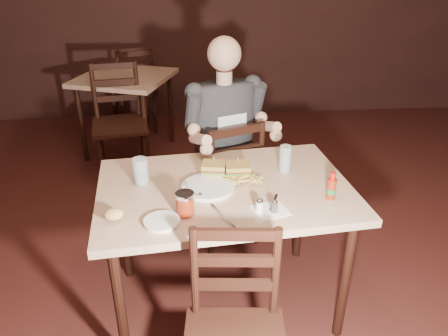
{
  "coord_description": "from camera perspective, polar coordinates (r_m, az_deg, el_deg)",
  "views": [
    {
      "loc": [
        -0.41,
        -1.59,
        1.86
      ],
      "look_at": [
        -0.24,
        0.37,
        0.85
      ],
      "focal_mm": 35.0,
      "sensor_mm": 36.0,
      "label": 1
    }
  ],
  "objects": [
    {
      "name": "side_plate",
      "position": [
        1.94,
        -8.11,
        -7.04
      ],
      "size": [
        0.17,
        0.17,
        0.01
      ],
      "primitive_type": "cylinder",
      "rotation": [
        0.0,
        0.0,
        0.1
      ],
      "color": "white",
      "rests_on": "main_table"
    },
    {
      "name": "pepper_shaker",
      "position": [
        2.0,
        6.58,
        -5.02
      ],
      "size": [
        0.04,
        0.04,
        0.06
      ],
      "primitive_type": null,
      "rotation": [
        0.0,
        0.0,
        0.1
      ],
      "color": "#38332D",
      "rests_on": "main_table"
    },
    {
      "name": "glass_right",
      "position": [
        2.35,
        7.99,
        1.21
      ],
      "size": [
        0.07,
        0.07,
        0.14
      ],
      "primitive_type": "cylinder",
      "rotation": [
        0.0,
        0.0,
        0.1
      ],
      "color": "silver",
      "rests_on": "main_table"
    },
    {
      "name": "sandwich_right",
      "position": [
        2.27,
        1.84,
        0.36
      ],
      "size": [
        0.13,
        0.11,
        0.11
      ],
      "primitive_type": null,
      "rotation": [
        0.0,
        0.0,
        -0.04
      ],
      "color": "gold",
      "rests_on": "dinner_plate"
    },
    {
      "name": "syrup_dispenser",
      "position": [
        1.97,
        -5.09,
        -4.66
      ],
      "size": [
        0.09,
        0.09,
        0.11
      ],
      "primitive_type": null,
      "rotation": [
        0.0,
        0.0,
        0.1
      ],
      "color": "maroon",
      "rests_on": "main_table"
    },
    {
      "name": "bg_table",
      "position": [
        4.3,
        -12.8,
        10.54
      ],
      "size": [
        1.02,
        1.02,
        0.77
      ],
      "rotation": [
        0.0,
        0.0,
        -0.33
      ],
      "color": "tan",
      "rests_on": "ground"
    },
    {
      "name": "dinner_plate",
      "position": [
        2.18,
        -2.08,
        -2.59
      ],
      "size": [
        0.28,
        0.28,
        0.01
      ],
      "primitive_type": "cylinder",
      "rotation": [
        0.0,
        0.0,
        0.1
      ],
      "color": "white",
      "rests_on": "main_table"
    },
    {
      "name": "napkin",
      "position": [
        2.02,
        6.11,
        -5.53
      ],
      "size": [
        0.18,
        0.18,
        0.0
      ],
      "primitive_type": "cube",
      "rotation": [
        0.0,
        0.0,
        0.3
      ],
      "color": "white",
      "rests_on": "main_table"
    },
    {
      "name": "hot_sauce",
      "position": [
        2.13,
        13.9,
        -2.24
      ],
      "size": [
        0.05,
        0.05,
        0.14
      ],
      "primitive_type": null,
      "rotation": [
        0.0,
        0.0,
        0.1
      ],
      "color": "maroon",
      "rests_on": "main_table"
    },
    {
      "name": "sandwich_left",
      "position": [
        2.28,
        -1.34,
        0.45
      ],
      "size": [
        0.14,
        0.12,
        0.1
      ],
      "primitive_type": null,
      "rotation": [
        0.0,
        0.0,
        -0.16
      ],
      "color": "gold",
      "rests_on": "dinner_plate"
    },
    {
      "name": "main_table",
      "position": [
        2.24,
        0.11,
        -4.13
      ],
      "size": [
        1.34,
        0.96,
        0.77
      ],
      "rotation": [
        0.0,
        0.0,
        0.1
      ],
      "color": "tan",
      "rests_on": "ground"
    },
    {
      "name": "fork",
      "position": [
        2.08,
        6.52,
        -4.51
      ],
      "size": [
        0.07,
        0.15,
        0.0
      ],
      "primitive_type": "cube",
      "rotation": [
        0.0,
        0.0,
        -0.38
      ],
      "color": "silver",
      "rests_on": "napkin"
    },
    {
      "name": "bg_chair_near",
      "position": [
        3.84,
        -13.46,
        5.46
      ],
      "size": [
        0.53,
        0.56,
        0.98
      ],
      "primitive_type": null,
      "rotation": [
        0.0,
        0.0,
        0.17
      ],
      "color": "black",
      "rests_on": "ground"
    },
    {
      "name": "ketchup_dollop",
      "position": [
        2.26,
        0.01,
        -1.04
      ],
      "size": [
        0.04,
        0.04,
        0.01
      ],
      "primitive_type": "ellipsoid",
      "rotation": [
        0.0,
        0.0,
        0.1
      ],
      "color": "maroon",
      "rests_on": "dinner_plate"
    },
    {
      "name": "diner",
      "position": [
        2.68,
        0.38,
        6.95
      ],
      "size": [
        0.65,
        0.58,
        0.93
      ],
      "primitive_type": null,
      "rotation": [
        0.0,
        0.0,
        0.37
      ],
      "color": "#2F2E33",
      "rests_on": "chair_far"
    },
    {
      "name": "bg_chair_far",
      "position": [
        4.88,
        -11.78,
        9.91
      ],
      "size": [
        0.56,
        0.58,
        0.92
      ],
      "primitive_type": null,
      "rotation": [
        0.0,
        0.0,
        3.49
      ],
      "color": "black",
      "rests_on": "ground"
    },
    {
      "name": "fries_pile",
      "position": [
        2.23,
        2.29,
        -1.1
      ],
      "size": [
        0.26,
        0.19,
        0.04
      ],
      "primitive_type": null,
      "rotation": [
        0.0,
        0.0,
        0.1
      ],
      "color": "#E3CB5A",
      "rests_on": "dinner_plate"
    },
    {
      "name": "knife",
      "position": [
        1.97,
        -0.18,
        -6.26
      ],
      "size": [
        0.1,
        0.21,
        0.01
      ],
      "primitive_type": "cube",
      "rotation": [
        0.0,
        0.0,
        0.42
      ],
      "color": "silver",
      "rests_on": "napkin"
    },
    {
      "name": "bread_roll",
      "position": [
        1.98,
        -14.22,
        -5.87
      ],
      "size": [
        0.09,
        0.08,
        0.05
      ],
      "primitive_type": "ellipsoid",
      "rotation": [
        0.0,
        0.0,
        0.1
      ],
      "color": "#D9B466",
      "rests_on": "side_plate"
    },
    {
      "name": "salt_shaker",
      "position": [
        2.0,
        4.65,
        -4.94
      ],
      "size": [
        0.04,
        0.04,
        0.06
      ],
      "primitive_type": null,
      "rotation": [
        0.0,
        0.0,
        0.1
      ],
      "color": "white",
      "rests_on": "main_table"
    },
    {
      "name": "glass_left",
      "position": [
        2.24,
        -10.83,
        -0.42
      ],
      "size": [
        0.08,
        0.08,
        0.14
      ],
      "primitive_type": "cylinder",
      "rotation": [
        0.0,
        0.0,
        0.1
      ],
      "color": "silver",
      "rests_on": "main_table"
    },
    {
      "name": "chair_far",
      "position": [
        2.92,
        -0.06,
        -1.6
      ],
      "size": [
        0.56,
        0.58,
        0.91
      ],
      "primitive_type": null,
      "rotation": [
        0.0,
        0.0,
        3.51
      ],
      "color": "black",
      "rests_on": "ground"
    },
    {
      "name": "room_shell",
      "position": [
        1.7,
        9.34,
        11.15
      ],
      "size": [
        7.0,
        7.0,
        7.0
      ],
      "color": "#331412",
      "rests_on": "ground"
    }
  ]
}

